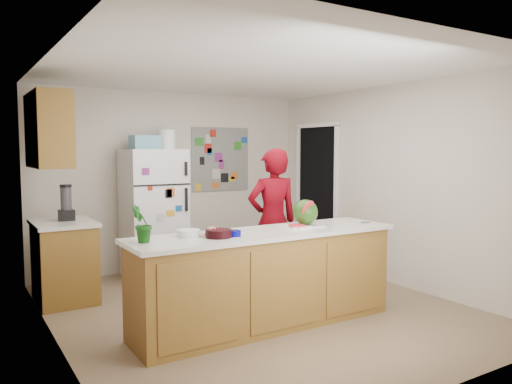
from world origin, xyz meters
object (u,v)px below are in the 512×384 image
person (273,221)px  watermelon (305,212)px  refrigerator (153,213)px  cherry_bowl (219,233)px

person → watermelon: 0.86m
person → refrigerator: bearing=-49.3°
person → cherry_bowl: person is taller
watermelon → person: bearing=79.8°
watermelon → cherry_bowl: (-1.06, -0.14, -0.11)m
refrigerator → person: (0.92, -1.48, 0.01)m
refrigerator → cherry_bowl: bearing=-96.7°
person → watermelon: bearing=88.7°
person → cherry_bowl: bearing=47.2°
refrigerator → watermelon: 2.44m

